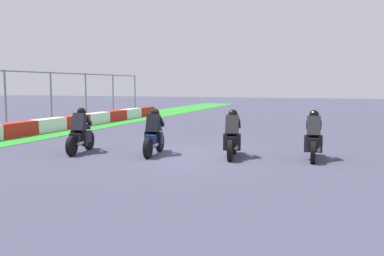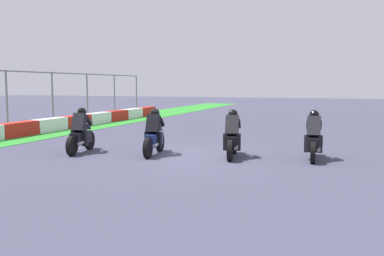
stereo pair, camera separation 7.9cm
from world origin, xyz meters
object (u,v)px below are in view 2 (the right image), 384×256
at_px(rider_lane_b, 232,138).
at_px(rider_lane_c, 154,136).
at_px(rider_lane_a, 314,139).
at_px(rider_lane_d, 81,134).

xyz_separation_m(rider_lane_b, rider_lane_c, (-0.35, 2.52, 0.00)).
distance_m(rider_lane_a, rider_lane_d, 7.57).
relative_size(rider_lane_a, rider_lane_b, 1.00).
bearing_deg(rider_lane_c, rider_lane_a, -88.77).
bearing_deg(rider_lane_b, rider_lane_a, -88.22).
relative_size(rider_lane_b, rider_lane_d, 1.00).
xyz_separation_m(rider_lane_a, rider_lane_b, (-0.44, 2.43, 0.00)).
xyz_separation_m(rider_lane_a, rider_lane_c, (-0.80, 4.95, 0.00)).
distance_m(rider_lane_b, rider_lane_d, 5.10).
bearing_deg(rider_lane_d, rider_lane_b, -91.37).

